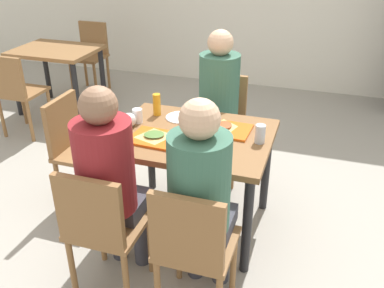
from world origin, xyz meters
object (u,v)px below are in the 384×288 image
at_px(paper_plate_near_edge, 205,153).
at_px(pizza_slice_b, 225,125).
at_px(chair_far_side, 221,118).
at_px(chair_left_end, 76,144).
at_px(background_chair_far, 91,51).
at_px(tray_red_far, 224,129).
at_px(condiment_bottle, 157,105).
at_px(main_table, 192,148).
at_px(foil_bundle, 129,120).
at_px(plastic_cup_c, 138,116).
at_px(background_table, 57,59).
at_px(chair_near_left, 101,225).
at_px(plastic_cup_a, 204,107).
at_px(person_in_brown_jacket, 201,191).
at_px(chair_near_right, 193,245).
at_px(background_chair_near, 16,89).
at_px(tray_red_near, 158,139).
at_px(person_in_red, 109,174).
at_px(plastic_cup_b, 178,152).
at_px(pizza_slice_a, 154,135).
at_px(soda_can, 260,134).
at_px(paper_plate_center, 181,117).
at_px(person_far_side, 218,97).

bearing_deg(paper_plate_near_edge, pizza_slice_b, 85.22).
bearing_deg(chair_far_side, pizza_slice_b, -73.65).
relative_size(chair_left_end, background_chair_far, 1.00).
bearing_deg(background_chair_far, tray_red_far, -43.59).
xyz_separation_m(chair_left_end, condiment_bottle, (0.57, 0.23, 0.30)).
bearing_deg(tray_red_far, main_table, -145.93).
bearing_deg(tray_red_far, foil_bundle, -167.04).
relative_size(plastic_cup_c, background_table, 0.11).
distance_m(chair_near_left, plastic_cup_a, 1.21).
distance_m(person_in_brown_jacket, plastic_cup_a, 1.05).
bearing_deg(chair_near_right, background_chair_near, 145.30).
height_order(person_in_brown_jacket, tray_red_far, person_in_brown_jacket).
xyz_separation_m(tray_red_near, background_table, (-1.94, 1.73, -0.13)).
distance_m(person_in_red, plastic_cup_b, 0.42).
relative_size(chair_near_right, pizza_slice_a, 3.55).
height_order(chair_near_right, plastic_cup_b, chair_near_right).
height_order(condiment_bottle, background_table, condiment_bottle).
xyz_separation_m(soda_can, background_chair_near, (-2.57, 0.83, -0.28)).
xyz_separation_m(person_in_red, plastic_cup_b, (0.29, 0.31, 0.03)).
xyz_separation_m(chair_near_right, plastic_cup_a, (-0.29, 1.15, 0.27)).
xyz_separation_m(chair_near_left, paper_plate_center, (0.11, 1.03, 0.23)).
relative_size(tray_red_near, paper_plate_near_edge, 1.64).
distance_m(plastic_cup_a, soda_can, 0.58).
bearing_deg(tray_red_near, paper_plate_center, 85.97).
height_order(person_in_red, person_in_brown_jacket, same).
bearing_deg(pizza_slice_b, paper_plate_center, 167.58).
relative_size(paper_plate_near_edge, pizza_slice_a, 0.90).
relative_size(plastic_cup_b, plastic_cup_c, 1.00).
bearing_deg(condiment_bottle, plastic_cup_b, -57.64).
relative_size(chair_near_right, pizza_slice_b, 4.15).
height_order(tray_red_near, pizza_slice_b, pizza_slice_b).
height_order(paper_plate_near_edge, pizza_slice_a, pizza_slice_a).
distance_m(chair_near_right, condiment_bottle, 1.23).
bearing_deg(pizza_slice_b, person_in_red, -119.21).
distance_m(chair_near_right, background_chair_near, 2.90).
xyz_separation_m(person_in_red, background_chair_far, (-1.86, 2.98, -0.25)).
relative_size(chair_near_right, tray_red_far, 2.41).
bearing_deg(plastic_cup_a, pizza_slice_a, -110.97).
relative_size(chair_left_end, pizza_slice_b, 4.15).
bearing_deg(tray_red_far, pizza_slice_b, 78.70).
bearing_deg(condiment_bottle, person_in_brown_jacket, -55.68).
bearing_deg(foil_bundle, chair_near_left, -76.67).
height_order(chair_left_end, plastic_cup_c, chair_left_end).
bearing_deg(background_chair_far, person_in_brown_jacket, -51.32).
relative_size(chair_near_left, paper_plate_center, 3.95).
bearing_deg(person_far_side, paper_plate_near_edge, -79.90).
bearing_deg(pizza_slice_b, background_chair_near, 163.16).
height_order(chair_near_left, background_chair_near, same).
relative_size(paper_plate_center, paper_plate_near_edge, 1.00).
bearing_deg(chair_far_side, soda_can, -60.09).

